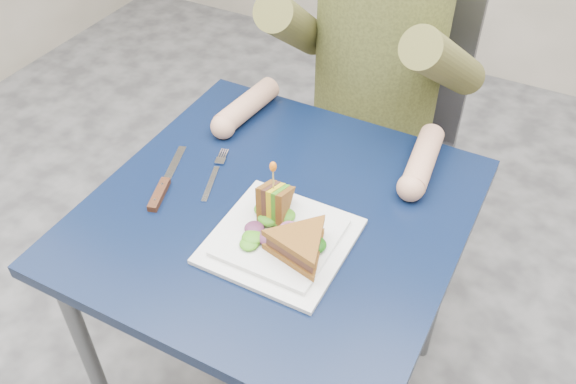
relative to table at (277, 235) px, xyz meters
The scene contains 12 objects.
table is the anchor object (origin of this frame).
chair 0.66m from the table, 90.00° to the left, with size 0.42×0.40×0.93m.
diner 0.60m from the table, 90.00° to the left, with size 0.54×0.59×0.74m.
plate 0.13m from the table, 56.37° to the right, with size 0.26×0.26×0.02m.
sandwich_flat 0.20m from the table, 44.12° to the right, with size 0.18×0.18×0.05m.
sandwich_upright 0.14m from the table, 68.15° to the right, with size 0.08×0.12×0.12m.
fork 0.19m from the table, behind, with size 0.07×0.18×0.01m.
knife 0.27m from the table, 165.42° to the right, with size 0.09×0.22×0.02m.
toothpick 0.20m from the table, 68.15° to the right, with size 0.00×0.00×0.06m, color tan.
toothpick_frill 0.23m from the table, 68.15° to the right, with size 0.01×0.01×0.02m, color orange.
lettuce_spill 0.14m from the table, 50.24° to the right, with size 0.15×0.13×0.02m, color #337A14, non-canonical shape.
onion_ring 0.15m from the table, 47.69° to the right, with size 0.04×0.04×0.01m, color #9E4C7A.
Camera 1 is at (0.45, -0.80, 1.61)m, focal length 38.00 mm.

